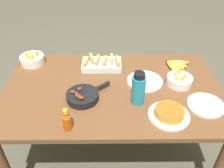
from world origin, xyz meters
TOP-DOWN VIEW (x-y plane):
  - ground_plane at (0.00, 0.00)m, footprint 14.00×14.00m
  - dining_table at (0.00, 0.00)m, footprint 1.56×0.95m
  - banana_bunch at (0.51, 0.26)m, footprint 0.20×0.21m
  - melon_tray at (-0.08, 0.26)m, footprint 0.31×0.18m
  - skillet at (-0.20, -0.13)m, footprint 0.29×0.26m
  - frittata_plate_center at (0.35, -0.30)m, footprint 0.26×0.26m
  - empty_plate_near_front at (0.24, 0.06)m, footprint 0.26×0.26m
  - empty_plate_far_left at (0.61, -0.20)m, footprint 0.24×0.24m
  - fruit_bowl_mango at (-0.65, 0.33)m, footprint 0.19×0.19m
  - fruit_bowl_citrus at (0.49, 0.04)m, footprint 0.18×0.18m
  - water_bottle at (0.17, -0.15)m, footprint 0.09×0.09m
  - hot_sauce_bottle at (-0.26, -0.39)m, footprint 0.05×0.05m

SIDE VIEW (x-z plane):
  - ground_plane at x=0.00m, z-range 0.00..0.00m
  - dining_table at x=0.00m, z-range 0.27..1.01m
  - empty_plate_near_front at x=0.24m, z-range 0.73..0.75m
  - empty_plate_far_left at x=0.61m, z-range 0.73..0.75m
  - banana_bunch at x=0.51m, z-range 0.73..0.78m
  - frittata_plate_center at x=0.35m, z-range 0.73..0.79m
  - skillet at x=-0.20m, z-range 0.72..0.81m
  - melon_tray at x=-0.08m, z-range 0.72..0.82m
  - fruit_bowl_citrus at x=0.49m, z-range 0.71..0.83m
  - fruit_bowl_mango at x=-0.65m, z-range 0.72..0.83m
  - hot_sauce_bottle at x=-0.26m, z-range 0.73..0.88m
  - water_bottle at x=0.17m, z-range 0.73..0.96m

